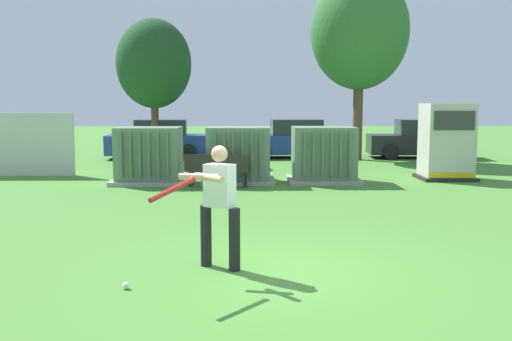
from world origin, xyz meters
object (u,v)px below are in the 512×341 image
transformer_mid_west (238,155)px  park_bench (217,168)px  sports_ball (126,286)px  transformer_west (149,156)px  generator_enclosure (446,142)px  batter (217,201)px  transformer_mid_east (323,155)px  parked_car_left_of_center (293,140)px  parked_car_leftmost (159,140)px  parked_car_right_of_center (420,140)px

transformer_mid_west → park_bench: transformer_mid_west is taller
sports_ball → transformer_west: bearing=98.1°
generator_enclosure → batter: size_ratio=1.32×
transformer_mid_east → sports_ball: size_ratio=23.33×
generator_enclosure → sports_ball: 12.67m
transformer_mid_east → parked_car_left_of_center: bearing=92.4°
transformer_west → sports_ball: bearing=-81.9°
parked_car_leftmost → transformer_west: bearing=-83.1°
transformer_mid_east → parked_car_leftmost: same height
parked_car_right_of_center → generator_enclosure: bearing=-100.3°
transformer_west → batter: (2.46, -8.60, 0.19)m
transformer_mid_west → parked_car_left_of_center: (2.19, 7.45, -0.04)m
transformer_mid_west → park_bench: size_ratio=1.14×
parked_car_left_of_center → sports_ball: bearing=-101.4°
parked_car_leftmost → sports_ball: bearing=-82.4°
transformer_west → parked_car_left_of_center: 8.92m
parked_car_left_of_center → parked_car_right_of_center: same height
generator_enclosure → parked_car_left_of_center: size_ratio=0.54×
transformer_mid_west → transformer_mid_east: same height
batter → parked_car_left_of_center: 16.31m
transformer_mid_east → sports_ball: (-3.73, -9.60, -0.74)m
transformer_mid_east → sports_ball: bearing=-111.2°
transformer_mid_east → sports_ball: 10.33m
transformer_mid_west → parked_car_left_of_center: 7.77m
sports_ball → parked_car_right_of_center: 18.93m
transformer_west → parked_car_leftmost: 7.40m
transformer_west → transformer_mid_east: 5.08m
transformer_west → parked_car_right_of_center: (10.08, 7.32, -0.04)m
park_bench → parked_car_right_of_center: size_ratio=0.43×
generator_enclosure → transformer_mid_east: bearing=-172.1°
batter → parked_car_leftmost: bearing=101.9°
park_bench → batter: batter is taller
transformer_west → sports_ball: 9.58m
parked_car_leftmost → parked_car_left_of_center: same height
transformer_west → park_bench: transformer_west is taller
transformer_west → parked_car_right_of_center: size_ratio=0.49×
parked_car_leftmost → transformer_mid_east: bearing=-50.3°
sports_ball → parked_car_leftmost: size_ratio=0.02×
sports_ball → parked_car_right_of_center: size_ratio=0.02×
transformer_mid_east → batter: (-2.62, -8.75, 0.19)m
transformer_mid_west → generator_enclosure: 6.33m
transformer_mid_west → park_bench: (-0.57, -0.98, -0.25)m
transformer_west → parked_car_left_of_center: same height
transformer_west → sports_ball: size_ratio=23.33×
transformer_west → transformer_mid_west: (2.58, 0.09, 0.00)m
generator_enclosure → park_bench: 7.06m
generator_enclosure → sports_ball: (-7.53, -10.13, -1.09)m
park_bench → parked_car_left_of_center: parked_car_left_of_center is taller
sports_ball → parked_car_left_of_center: (3.42, 16.99, 0.71)m
transformer_west → generator_enclosure: bearing=4.4°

